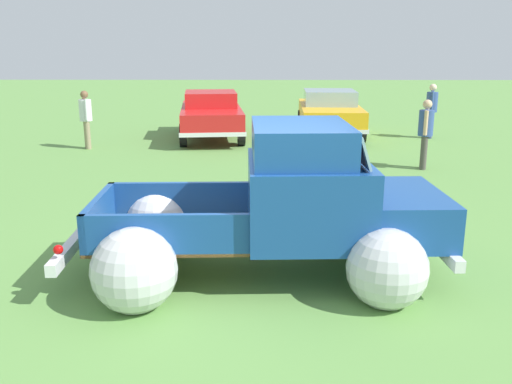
% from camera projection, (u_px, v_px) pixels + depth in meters
% --- Properties ---
extents(ground_plane, '(80.00, 80.00, 0.00)m').
position_uv_depth(ground_plane, '(255.00, 273.00, 7.10)').
color(ground_plane, '#609347').
extents(vintage_pickup_truck, '(4.69, 2.89, 1.96)m').
position_uv_depth(vintage_pickup_truck, '(286.00, 216.00, 6.91)').
color(vintage_pickup_truck, black).
rests_on(vintage_pickup_truck, ground).
extents(show_car_0, '(2.31, 4.51, 1.43)m').
position_uv_depth(show_car_0, '(211.00, 113.00, 17.11)').
color(show_car_0, black).
rests_on(show_car_0, ground).
extents(show_car_1, '(2.02, 4.31, 1.43)m').
position_uv_depth(show_car_1, '(329.00, 111.00, 17.60)').
color(show_car_1, black).
rests_on(show_car_1, ground).
extents(spectator_0, '(0.42, 0.53, 1.67)m').
position_uv_depth(spectator_0, '(431.00, 107.00, 17.09)').
color(spectator_0, navy).
rests_on(spectator_0, ground).
extents(spectator_1, '(0.45, 0.52, 1.61)m').
position_uv_depth(spectator_1, '(86.00, 116.00, 15.34)').
color(spectator_1, gray).
rests_on(spectator_1, ground).
extents(spectator_2, '(0.43, 0.53, 1.62)m').
position_uv_depth(spectator_2, '(425.00, 130.00, 12.81)').
color(spectator_2, '#4C4742').
rests_on(spectator_2, ground).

